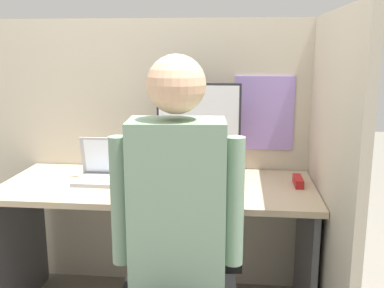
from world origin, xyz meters
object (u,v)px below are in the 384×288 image
laptop (110,173)px  stapler (298,181)px  paper_box (198,170)px  monitor (199,123)px  office_chair (183,280)px  carrot_toy (138,189)px  person (174,226)px

laptop → stapler: (0.97, 0.03, -0.02)m
paper_box → laptop: laptop is taller
monitor → office_chair: size_ratio=0.45×
carrot_toy → office_chair: bearing=-56.4°
laptop → carrot_toy: (0.19, -0.19, -0.02)m
paper_box → person: (-0.01, -0.90, 0.04)m
monitor → office_chair: 0.90m
monitor → carrot_toy: size_ratio=3.87×
monitor → office_chair: monitor is taller
laptop → person: person is taller
person → carrot_toy: bearing=114.3°
paper_box → person: bearing=-90.3°
carrot_toy → person: size_ratio=0.08×
carrot_toy → paper_box: bearing=52.7°
person → paper_box: bearing=89.7°
monitor → person: (-0.01, -0.90, -0.22)m
monitor → stapler: 0.60m
carrot_toy → office_chair: (0.27, -0.40, -0.24)m
monitor → person: person is taller
office_chair → stapler: bearing=50.4°
laptop → office_chair: bearing=-52.2°
paper_box → office_chair: 0.78m
paper_box → person: person is taller
laptop → person: size_ratio=0.25×
laptop → stapler: laptop is taller
office_chair → carrot_toy: bearing=123.6°
laptop → stapler: bearing=1.5°
carrot_toy → person: person is taller
carrot_toy → person: (0.25, -0.56, 0.05)m
stapler → carrot_toy: 0.81m
carrot_toy → person: bearing=-65.7°
paper_box → office_chair: (0.01, -0.74, -0.25)m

